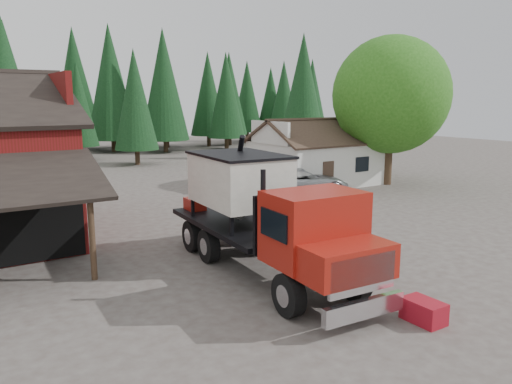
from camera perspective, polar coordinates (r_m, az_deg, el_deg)
ground at (r=18.10m, az=1.46°, el=-8.50°), size 120.00×120.00×0.00m
farmhouse at (r=35.60m, az=6.89°, el=3.63°), size 8.60×6.42×4.65m
deciduous_tree at (r=35.96m, az=15.19°, el=10.19°), size 8.00×8.00×10.20m
conifer_backdrop at (r=57.22m, az=-23.16°, el=3.77°), size 76.00×16.00×16.00m
near_pine_b at (r=46.80m, az=-13.66°, el=10.23°), size 3.96×3.96×10.40m
near_pine_c at (r=51.12m, az=5.40°, el=11.60°), size 4.84×4.84×12.40m
near_pine_d at (r=48.45m, az=-26.82°, el=11.20°), size 5.28×5.28×13.40m
feed_truck at (r=16.89m, az=0.89°, el=-2.29°), size 3.34×10.35×4.61m
silver_car at (r=30.93m, az=4.78°, el=1.17°), size 6.94×4.47×1.78m
equip_box at (r=14.49m, az=18.61°, el=-12.78°), size 0.70×1.10×0.60m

